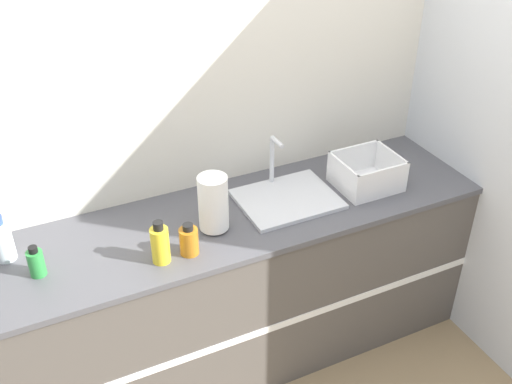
% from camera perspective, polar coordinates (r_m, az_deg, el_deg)
% --- Properties ---
extents(wall_back, '(4.91, 0.06, 2.60)m').
position_cam_1_polar(wall_back, '(2.91, -5.42, 7.41)').
color(wall_back, beige).
rests_on(wall_back, ground_plane).
extents(wall_right, '(0.06, 2.63, 2.60)m').
position_cam_1_polar(wall_right, '(3.28, 18.61, 8.85)').
color(wall_right, silver).
rests_on(wall_right, ground_plane).
extents(counter_cabinet, '(2.53, 0.66, 0.92)m').
position_cam_1_polar(counter_cabinet, '(3.11, -2.31, -9.26)').
color(counter_cabinet, '#514C47').
rests_on(counter_cabinet, ground_plane).
extents(sink, '(0.47, 0.38, 0.28)m').
position_cam_1_polar(sink, '(2.93, 2.91, -0.46)').
color(sink, silver).
rests_on(sink, counter_cabinet).
extents(paper_towel_roll, '(0.14, 0.14, 0.27)m').
position_cam_1_polar(paper_towel_roll, '(2.67, -4.09, -1.08)').
color(paper_towel_roll, '#4C4C51').
rests_on(paper_towel_roll, counter_cabinet).
extents(dish_rack, '(0.30, 0.27, 0.16)m').
position_cam_1_polar(dish_rack, '(3.06, 10.47, 1.60)').
color(dish_rack, white).
rests_on(dish_rack, counter_cabinet).
extents(bottle_amber, '(0.08, 0.08, 0.15)m').
position_cam_1_polar(bottle_amber, '(2.57, -6.41, -4.61)').
color(bottle_amber, '#B26B19').
rests_on(bottle_amber, counter_cabinet).
extents(bottle_green, '(0.07, 0.07, 0.14)m').
position_cam_1_polar(bottle_green, '(2.61, -20.20, -6.32)').
color(bottle_green, '#2D8C3D').
rests_on(bottle_green, counter_cabinet).
extents(bottle_clear, '(0.09, 0.09, 0.22)m').
position_cam_1_polar(bottle_clear, '(2.73, -23.04, -4.24)').
color(bottle_clear, silver).
rests_on(bottle_clear, counter_cabinet).
extents(bottle_yellow, '(0.08, 0.08, 0.20)m').
position_cam_1_polar(bottle_yellow, '(2.53, -9.12, -4.92)').
color(bottle_yellow, yellow).
rests_on(bottle_yellow, counter_cabinet).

